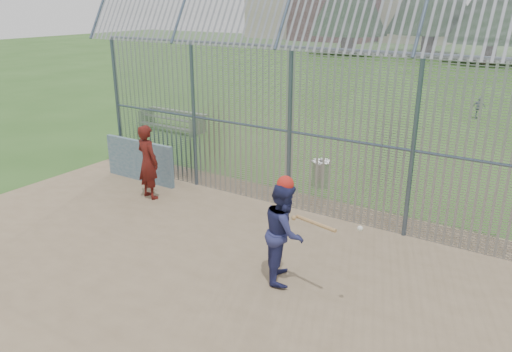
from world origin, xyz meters
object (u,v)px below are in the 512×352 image
Objects in this scene: batter at (284,232)px; onlooker at (148,162)px; dugout_wall at (140,161)px; bleacher at (172,120)px; trash_can at (321,173)px.

onlooker is at bearing 45.72° from batter.
onlooker is (1.17, -0.83, 0.39)m from dugout_wall.
bleacher is (-9.58, 7.54, -0.57)m from batter.
onlooker reaches higher than batter.
batter is at bearing -38.20° from bleacher.
batter reaches higher than trash_can.
batter is 5.23m from trash_can.
onlooker reaches higher than trash_can.
batter is (6.23, -2.46, 0.36)m from dugout_wall.
batter reaches higher than bleacher.
dugout_wall is 6.71m from batter.
dugout_wall is 1.30× the size of batter.
dugout_wall is 1.49m from onlooker.
bleacher is at bearing 161.93° from trash_can.
onlooker reaches higher than bleacher.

